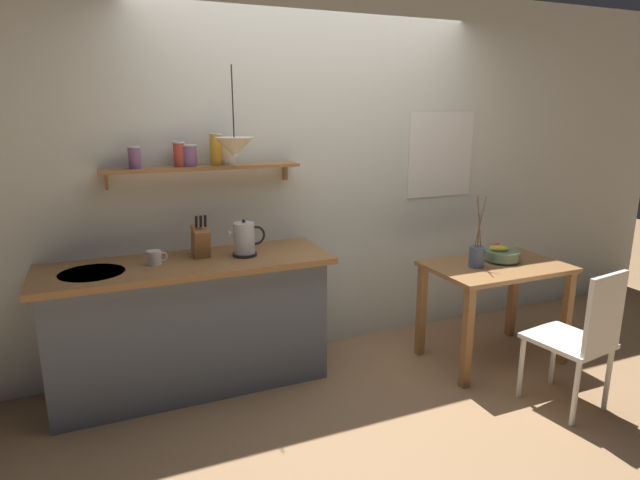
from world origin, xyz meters
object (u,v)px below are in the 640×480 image
knife_block (201,241)px  pendant_lamp (234,147)px  fruit_bowl (502,254)px  dining_chair_near (582,335)px  coffee_mug_by_sink (155,258)px  electric_kettle (245,239)px  twig_vase (477,256)px  dining_table (495,281)px

knife_block → pendant_lamp: 0.65m
fruit_bowl → knife_block: size_ratio=0.88×
dining_chair_near → coffee_mug_by_sink: (-2.33, 1.22, 0.43)m
coffee_mug_by_sink → electric_kettle: bearing=-2.3°
dining_chair_near → fruit_bowl: dining_chair_near is taller
coffee_mug_by_sink → fruit_bowl: bearing=-9.5°
twig_vase → knife_block: twig_vase is taller
dining_chair_near → pendant_lamp: (-1.80, 1.21, 1.10)m
coffee_mug_by_sink → pendant_lamp: bearing=-1.4°
dining_chair_near → electric_kettle: 2.18m
dining_table → twig_vase: bearing=176.9°
twig_vase → dining_chair_near: bearing=-76.5°
dining_chair_near → fruit_bowl: bearing=84.4°
coffee_mug_by_sink → pendant_lamp: (0.53, -0.01, 0.67)m
electric_kettle → pendant_lamp: size_ratio=0.45×
dining_table → electric_kettle: 1.84m
dining_table → electric_kettle: electric_kettle is taller
knife_block → twig_vase: bearing=-15.4°
electric_kettle → coffee_mug_by_sink: (-0.57, 0.02, -0.07)m
fruit_bowl → coffee_mug_by_sink: bearing=170.5°
twig_vase → pendant_lamp: bearing=164.9°
twig_vase → knife_block: size_ratio=1.83×
dining_table → coffee_mug_by_sink: (-2.32, 0.46, 0.32)m
pendant_lamp → coffee_mug_by_sink: bearing=178.6°
dining_chair_near → pendant_lamp: 2.43m
dining_table → dining_chair_near: 0.77m
fruit_bowl → twig_vase: 0.27m
dining_chair_near → knife_block: knife_block is taller
dining_table → fruit_bowl: size_ratio=3.93×
knife_block → pendant_lamp: pendant_lamp is taller
dining_table → knife_block: bearing=165.7°
pendant_lamp → electric_kettle: bearing=-14.3°
dining_table → pendant_lamp: (-1.79, 0.44, 0.99)m
knife_block → fruit_bowl: bearing=-12.4°
fruit_bowl → twig_vase: twig_vase is taller
twig_vase → coffee_mug_by_sink: size_ratio=4.09×
fruit_bowl → knife_block: 2.17m
knife_block → coffee_mug_by_sink: size_ratio=2.23×
twig_vase → electric_kettle: bearing=164.9°
dining_table → knife_block: 2.12m
dining_chair_near → coffee_mug_by_sink: 2.66m
fruit_bowl → coffee_mug_by_sink: 2.44m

